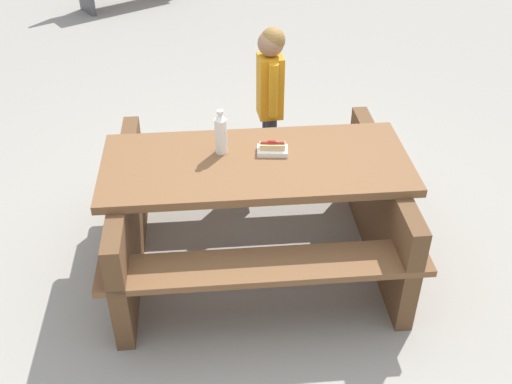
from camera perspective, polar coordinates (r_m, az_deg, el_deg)
ground_plane at (r=3.97m, az=0.00°, el=-6.17°), size 30.00×30.00×0.00m
picnic_table at (r=3.69m, az=0.00°, el=-1.01°), size 2.10×1.81×0.75m
soda_bottle at (r=3.54m, az=-3.33°, el=5.56°), size 0.07×0.07×0.28m
hotdog_tray at (r=3.58m, az=1.57°, el=4.13°), size 0.19×0.14×0.08m
child_in_coat at (r=4.34m, az=1.36°, el=9.87°), size 0.22×0.28×1.20m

